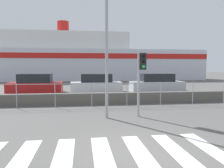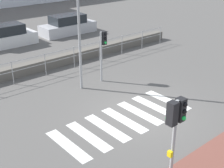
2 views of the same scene
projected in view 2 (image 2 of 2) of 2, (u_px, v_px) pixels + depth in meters
The scene contains 9 objects.
ground_plane at pixel (141, 112), 13.21m from camera, with size 160.00×160.00×0.00m, color #565451.
crosswalk at pixel (124, 120), 12.63m from camera, with size 5.85×2.40×0.01m.
seawall at pixel (52, 62), 18.05m from camera, with size 18.60×0.55×0.60m.
harbor_fence at pixel (60, 57), 17.23m from camera, with size 16.78×0.04×1.25m.
traffic_light_near at pixel (176, 120), 8.48m from camera, with size 0.58×0.41×2.72m.
traffic_light_far at pixel (103, 45), 15.58m from camera, with size 0.34×0.32×2.62m.
streetlamp at pixel (80, 7), 13.74m from camera, with size 0.32×1.07×6.50m.
parked_car_white at pixel (6, 37), 21.80m from camera, with size 4.14×1.73×1.50m.
parked_car_silver at pixel (68, 26), 24.89m from camera, with size 4.48×1.74×1.50m.
Camera 2 is at (-8.47, -7.99, 6.46)m, focal length 50.00 mm.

